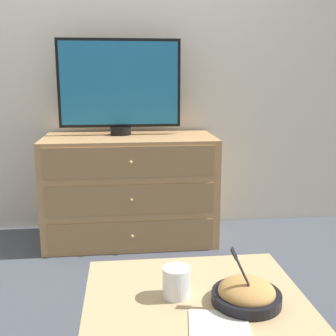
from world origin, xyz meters
name	(u,v)px	position (x,y,z in m)	size (l,w,h in m)	color
ground_plane	(113,224)	(0.00, 0.00, 0.00)	(12.00, 12.00, 0.00)	#474C56
wall_back	(109,53)	(0.00, 0.03, 1.30)	(12.00, 0.05, 2.60)	silver
dresser	(130,189)	(0.13, -0.31, 0.37)	(1.16, 0.57, 0.73)	tan
tv	(120,86)	(0.07, -0.21, 1.07)	(0.83, 0.14, 0.65)	black
coffee_table	(196,320)	(0.30, -1.96, 0.37)	(0.71, 0.65, 0.44)	tan
takeout_bowl	(246,294)	(0.46, -1.99, 0.47)	(0.22, 0.22, 0.19)	black
drink_cup	(176,284)	(0.25, -1.93, 0.49)	(0.09, 0.09, 0.10)	beige
napkin	(219,327)	(0.34, -2.12, 0.44)	(0.19, 0.19, 0.00)	silver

